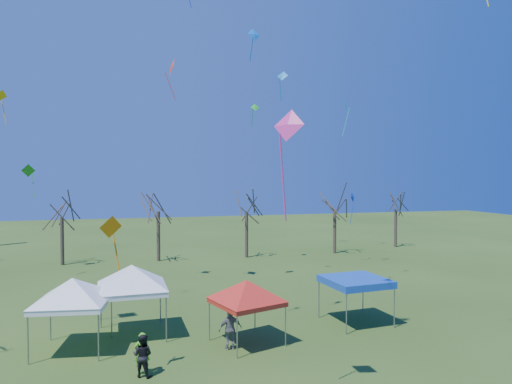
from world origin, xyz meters
TOP-DOWN VIEW (x-y plane):
  - ground at (0.00, 0.00)m, footprint 140.00×140.00m
  - tree_1 at (-10.77, 24.65)m, footprint 3.42×3.42m
  - tree_2 at (-2.37, 24.38)m, footprint 3.71×3.71m
  - tree_3 at (6.03, 24.04)m, footprint 3.59×3.59m
  - tree_4 at (15.36, 24.00)m, footprint 3.58×3.58m
  - tree_5 at (23.72, 26.07)m, footprint 3.39×3.39m
  - tent_white_west at (-7.30, 3.04)m, footprint 4.29×4.29m
  - tent_white_mid at (-4.71, 4.41)m, footprint 4.62×4.62m
  - tent_red at (0.54, 1.80)m, footprint 3.77×3.77m
  - tent_blue at (6.94, 3.25)m, footprint 3.36×3.36m
  - person_dark at (-4.30, -0.58)m, footprint 1.02×0.94m
  - person_green at (-4.31, -0.31)m, footprint 0.64×0.46m
  - person_grey at (-0.37, 1.29)m, footprint 1.14×0.57m
  - kite_18 at (4.44, 8.30)m, footprint 0.82×0.79m
  - kite_1 at (-5.45, -0.71)m, footprint 0.98×0.79m
  - kite_17 at (9.31, 9.36)m, footprint 0.60×0.84m
  - kite_5 at (0.32, -4.71)m, footprint 1.10×1.16m
  - kite_25 at (1.28, 3.29)m, footprint 0.79×0.50m
  - kite_12 at (14.76, 18.89)m, footprint 0.80×0.81m
  - kite_11 at (-2.01, 13.02)m, footprint 0.76×1.31m
  - kite_13 at (-12.19, 18.59)m, footprint 0.99×0.74m
  - kite_19 at (5.90, 20.35)m, footprint 0.81×0.57m
  - kite_2 at (-14.58, 20.97)m, footprint 1.26×1.29m

SIDE VIEW (x-z plane):
  - ground at x=0.00m, z-range 0.00..0.00m
  - person_green at x=-4.31m, z-range 0.00..1.67m
  - person_dark at x=-4.30m, z-range 0.00..1.68m
  - person_grey at x=-0.37m, z-range 0.00..1.87m
  - tent_blue at x=6.94m, z-range 1.02..3.45m
  - tent_red at x=0.54m, z-range 1.07..4.57m
  - tent_white_west at x=-7.30m, z-range 1.17..5.00m
  - tent_white_mid at x=-4.71m, z-range 1.25..5.32m
  - tree_5 at x=23.72m, z-range 2.00..9.46m
  - tree_1 at x=-10.77m, z-range 2.02..9.56m
  - kite_12 at x=14.76m, z-range 4.46..7.39m
  - kite_1 at x=-5.45m, z-range 4.90..7.03m
  - tree_4 at x=15.36m, z-range 2.12..10.00m
  - tree_3 at x=6.03m, z-range 2.12..10.03m
  - tree_2 at x=-2.37m, z-range 2.20..10.38m
  - kite_13 at x=-12.19m, z-range 7.04..9.58m
  - kite_5 at x=0.32m, z-range 7.67..11.41m
  - kite_17 at x=9.31m, z-range 11.38..13.91m
  - kite_19 at x=5.90m, z-range 12.94..15.04m
  - kite_18 at x=4.44m, z-range 13.19..15.08m
  - kite_2 at x=-14.58m, z-range 12.87..15.55m
  - kite_25 at x=1.28m, z-range 14.13..15.77m
  - kite_11 at x=-2.01m, z-range 13.98..16.79m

